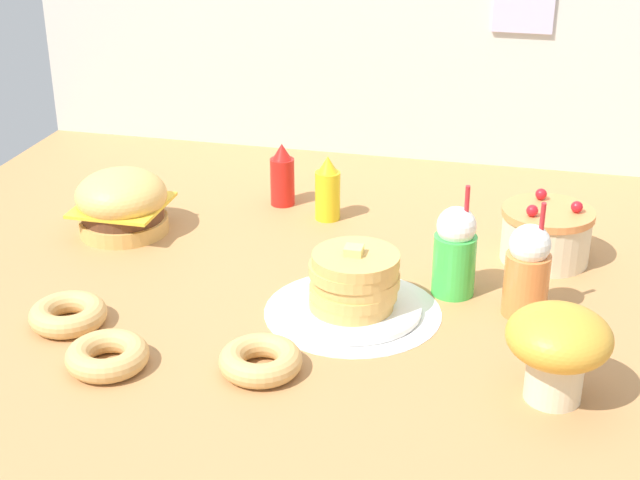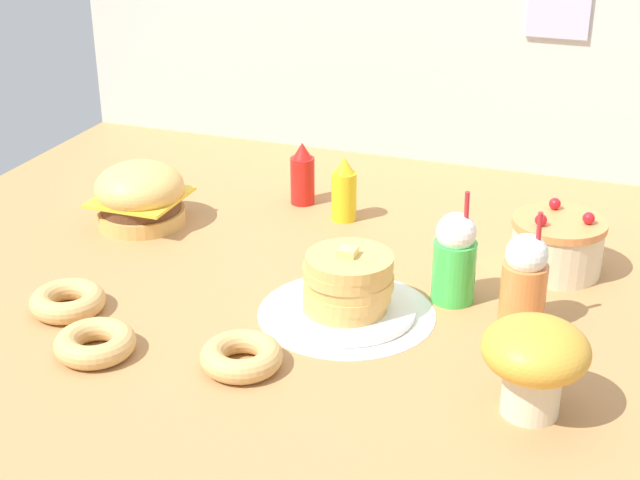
% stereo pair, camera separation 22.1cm
% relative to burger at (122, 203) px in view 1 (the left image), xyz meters
% --- Properties ---
extents(ground_plane, '(2.34, 2.02, 0.02)m').
position_rel_burger_xyz_m(ground_plane, '(0.56, -0.21, -0.09)').
color(ground_plane, '#B27F4C').
extents(doily_mat, '(0.41, 0.41, 0.00)m').
position_rel_burger_xyz_m(doily_mat, '(0.70, -0.30, -0.08)').
color(doily_mat, white).
rests_on(doily_mat, ground_plane).
extents(burger, '(0.25, 0.25, 0.18)m').
position_rel_burger_xyz_m(burger, '(0.00, 0.00, 0.00)').
color(burger, '#DBA859').
rests_on(burger, ground_plane).
extents(pancake_stack, '(0.32, 0.32, 0.16)m').
position_rel_burger_xyz_m(pancake_stack, '(0.71, -0.30, -0.02)').
color(pancake_stack, white).
rests_on(pancake_stack, doily_mat).
extents(layer_cake, '(0.23, 0.23, 0.17)m').
position_rel_burger_xyz_m(layer_cake, '(1.13, 0.09, -0.01)').
color(layer_cake, beige).
rests_on(layer_cake, ground_plane).
extents(ketchup_bottle, '(0.07, 0.07, 0.19)m').
position_rel_burger_xyz_m(ketchup_bottle, '(0.37, 0.30, 0.00)').
color(ketchup_bottle, red).
rests_on(ketchup_bottle, ground_plane).
extents(mustard_bottle, '(0.07, 0.07, 0.19)m').
position_rel_burger_xyz_m(mustard_bottle, '(0.52, 0.22, 0.00)').
color(mustard_bottle, yellow).
rests_on(mustard_bottle, ground_plane).
extents(cream_soda_cup, '(0.10, 0.10, 0.28)m').
position_rel_burger_xyz_m(cream_soda_cup, '(0.92, -0.15, 0.02)').
color(cream_soda_cup, green).
rests_on(cream_soda_cup, ground_plane).
extents(orange_float_cup, '(0.10, 0.10, 0.28)m').
position_rel_burger_xyz_m(orange_float_cup, '(1.09, -0.21, 0.02)').
color(orange_float_cup, orange).
rests_on(orange_float_cup, ground_plane).
extents(donut_pink_glaze, '(0.17, 0.17, 0.05)m').
position_rel_burger_xyz_m(donut_pink_glaze, '(0.09, -0.50, -0.06)').
color(donut_pink_glaze, tan).
rests_on(donut_pink_glaze, ground_plane).
extents(donut_chocolate, '(0.17, 0.17, 0.05)m').
position_rel_burger_xyz_m(donut_chocolate, '(0.26, -0.64, -0.06)').
color(donut_chocolate, tan).
rests_on(donut_chocolate, ground_plane).
extents(donut_vanilla, '(0.17, 0.17, 0.05)m').
position_rel_burger_xyz_m(donut_vanilla, '(0.57, -0.59, -0.06)').
color(donut_vanilla, tan).
rests_on(donut_vanilla, ground_plane).
extents(mushroom_stool, '(0.21, 0.21, 0.20)m').
position_rel_burger_xyz_m(mushroom_stool, '(1.16, -0.54, 0.04)').
color(mushroom_stool, beige).
rests_on(mushroom_stool, ground_plane).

